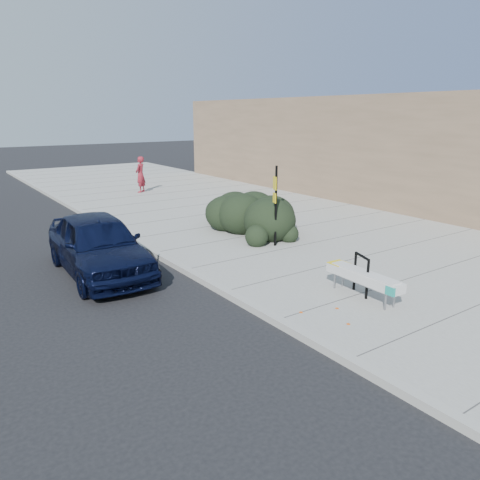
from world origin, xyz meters
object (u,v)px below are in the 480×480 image
at_px(sedan_navy, 98,244).
at_px(sign_post, 275,201).
at_px(bench, 364,277).
at_px(pedestrian, 140,175).
at_px(bike_rack, 361,271).

bearing_deg(sedan_navy, sign_post, -7.93).
height_order(bench, pedestrian, pedestrian).
bearing_deg(pedestrian, sign_post, 46.04).
xyz_separation_m(bike_rack, sign_post, (1.00, 4.48, 0.89)).
relative_size(bike_rack, sign_post, 0.38).
bearing_deg(sign_post, pedestrian, 107.38).
height_order(bench, bike_rack, bike_rack).
relative_size(bench, pedestrian, 1.08).
bearing_deg(sign_post, bench, -82.59).
relative_size(bike_rack, sedan_navy, 0.20).
height_order(bike_rack, sedan_navy, sedan_navy).
bearing_deg(bike_rack, bench, -102.19).
distance_m(sign_post, sedan_navy, 5.60).
distance_m(bench, sedan_navy, 7.12).
relative_size(sign_post, sedan_navy, 0.53).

